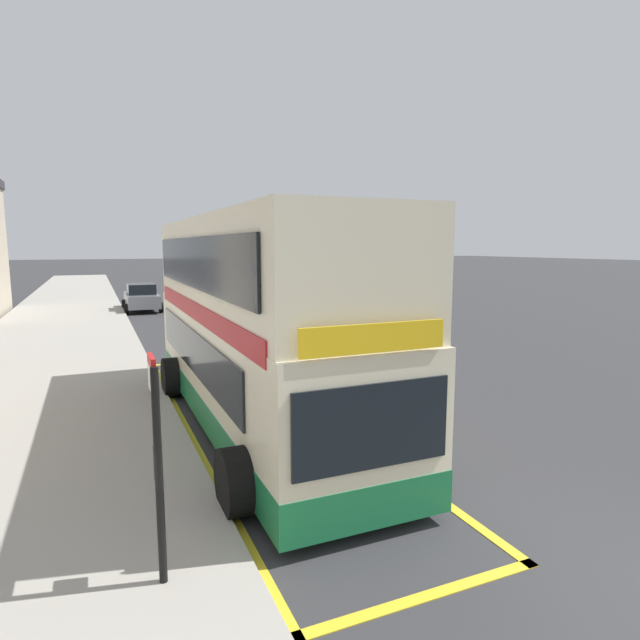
# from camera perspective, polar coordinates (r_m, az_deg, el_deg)

# --- Properties ---
(ground_plane) EXTENTS (260.00, 260.00, 0.00)m
(ground_plane) POSITION_cam_1_polar(r_m,az_deg,el_deg) (35.79, -14.41, 1.69)
(ground_plane) COLOR #333335
(pavement_near) EXTENTS (6.00, 76.00, 0.14)m
(pavement_near) POSITION_cam_1_polar(r_m,az_deg,el_deg) (35.37, -25.68, 1.18)
(pavement_near) COLOR #A39E93
(pavement_near) RESTS_ON ground
(double_decker_bus) EXTENTS (3.22, 10.34, 4.40)m
(double_decker_bus) POSITION_cam_1_polar(r_m,az_deg,el_deg) (11.21, -7.13, -1.05)
(double_decker_bus) COLOR beige
(double_decker_bus) RESTS_ON ground
(bus_bay_markings) EXTENTS (3.19, 13.08, 0.01)m
(bus_bay_markings) POSITION_cam_1_polar(r_m,az_deg,el_deg) (11.91, -6.98, -10.71)
(bus_bay_markings) COLOR yellow
(bus_bay_markings) RESTS_ON ground
(bus_stop_sign) EXTENTS (0.09, 0.51, 2.51)m
(bus_stop_sign) POSITION_cam_1_polar(r_m,az_deg,el_deg) (6.10, -17.33, -13.36)
(bus_stop_sign) COLOR black
(bus_stop_sign) RESTS_ON pavement_near
(parked_car_silver_behind) EXTENTS (2.09, 4.20, 1.62)m
(parked_car_silver_behind) POSITION_cam_1_polar(r_m,az_deg,el_deg) (51.42, -11.91, 4.53)
(parked_car_silver_behind) COLOR #B2B5BA
(parked_car_silver_behind) RESTS_ON ground
(parked_car_grey_distant) EXTENTS (2.09, 4.20, 1.62)m
(parked_car_grey_distant) POSITION_cam_1_polar(r_m,az_deg,el_deg) (32.68, -18.86, 2.33)
(parked_car_grey_distant) COLOR slate
(parked_car_grey_distant) RESTS_ON ground
(parked_car_maroon_kerbside) EXTENTS (2.09, 4.20, 1.62)m
(parked_car_maroon_kerbside) POSITION_cam_1_polar(r_m,az_deg,el_deg) (34.99, -10.06, 2.99)
(parked_car_maroon_kerbside) COLOR maroon
(parked_car_maroon_kerbside) RESTS_ON ground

